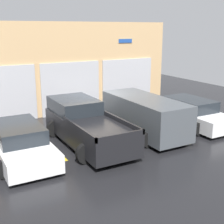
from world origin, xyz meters
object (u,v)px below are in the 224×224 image
object	(u,v)px
pickup_truck	(85,125)
sedan_side	(19,142)
sedan_white	(190,113)
van_right	(144,115)

from	to	relation	value
pickup_truck	sedan_side	size ratio (longest dim) A/B	1.14
pickup_truck	sedan_side	distance (m)	2.80
sedan_white	van_right	distance (m)	2.80
pickup_truck	van_right	size ratio (longest dim) A/B	1.13
pickup_truck	van_right	xyz separation A→B (m)	(2.78, -0.28, 0.12)
pickup_truck	sedan_white	distance (m)	5.57
sedan_white	sedan_side	world-z (taller)	sedan_white
sedan_white	sedan_side	bearing A→B (deg)	179.99
pickup_truck	sedan_side	bearing A→B (deg)	-174.85
van_right	sedan_white	bearing A→B (deg)	0.52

